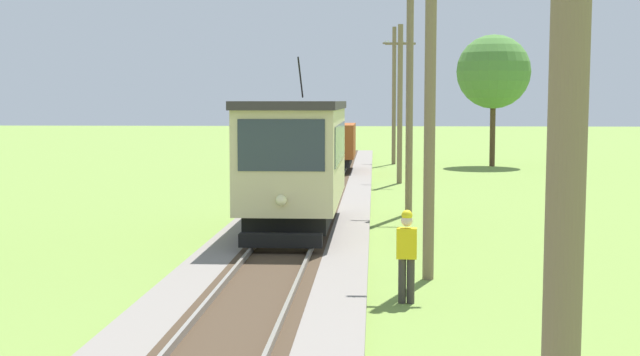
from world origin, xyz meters
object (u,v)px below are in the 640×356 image
object	(u,v)px
freight_car	(332,145)
utility_pole_distant	(394,94)
utility_pole_mid	(410,87)
red_tram	(296,158)
gravel_pile	(262,160)
tree_right_near	(494,72)
track_worker	(407,252)
utility_pole_far	(400,102)
utility_pole_foreground	(569,65)
utility_pole_near_tram	(430,112)

from	to	relation	value
freight_car	utility_pole_distant	bearing A→B (deg)	66.52
freight_car	utility_pole_mid	xyz separation A→B (m)	(3.40, -16.29, 2.73)
red_tram	gravel_pile	world-z (taller)	red_tram
tree_right_near	utility_pole_mid	bearing A→B (deg)	-104.23
utility_pole_mid	track_worker	xyz separation A→B (m)	(-0.55, -13.37, -3.31)
gravel_pile	freight_car	bearing A→B (deg)	-47.59
freight_car	utility_pole_mid	bearing A→B (deg)	-78.22
utility_pole_far	tree_right_near	bearing A→B (deg)	63.34
utility_pole_foreground	utility_pole_distant	size ratio (longest dim) A/B	0.95
gravel_pile	utility_pole_far	bearing A→B (deg)	-51.71
utility_pole_mid	utility_pole_distant	bearing A→B (deg)	90.00
utility_pole_far	track_worker	distance (m)	24.79
utility_pole_far	utility_pole_distant	size ratio (longest dim) A/B	0.88
utility_pole_far	tree_right_near	xyz separation A→B (m)	(5.76, 11.47, 1.76)
freight_car	utility_pole_far	world-z (taller)	utility_pole_far
red_tram	utility_pole_far	world-z (taller)	utility_pole_far
gravel_pile	utility_pole_mid	bearing A→B (deg)	-69.89
utility_pole_far	tree_right_near	world-z (taller)	tree_right_near
red_tram	utility_pole_distant	distance (m)	29.26
freight_car	utility_pole_distant	xyz separation A→B (m)	(3.40, 7.82, 2.68)
utility_pole_mid	utility_pole_distant	xyz separation A→B (m)	(0.00, 24.11, -0.05)
utility_pole_near_tram	utility_pole_mid	size ratio (longest dim) A/B	0.83
utility_pole_near_tram	utility_pole_far	size ratio (longest dim) A/B	0.95
utility_pole_near_tram	utility_pole_distant	distance (m)	35.21
utility_pole_mid	track_worker	distance (m)	13.79
utility_pole_mid	tree_right_near	bearing A→B (deg)	75.77
red_tram	gravel_pile	distance (m)	26.28
utility_pole_mid	utility_pole_foreground	bearing A→B (deg)	-90.00
utility_pole_mid	tree_right_near	xyz separation A→B (m)	(5.76, 22.73, 1.23)
red_tram	tree_right_near	size ratio (longest dim) A/B	1.11
utility_pole_foreground	red_tram	bearing A→B (deg)	99.78
red_tram	utility_pole_far	bearing A→B (deg)	78.13
utility_pole_far	utility_pole_distant	xyz separation A→B (m)	(-0.00, 12.86, 0.48)
freight_car	utility_pole_mid	world-z (taller)	utility_pole_mid
red_tram	gravel_pile	bearing A→B (deg)	99.42
tree_right_near	track_worker	bearing A→B (deg)	-99.91
utility_pole_near_tram	tree_right_near	distance (m)	34.37
utility_pole_far	freight_car	bearing A→B (deg)	123.99
utility_pole_foreground	track_worker	bearing A→B (deg)	92.80
utility_pole_distant	utility_pole_mid	bearing A→B (deg)	-90.00
utility_pole_near_tram	gravel_pile	bearing A→B (deg)	103.47
freight_car	track_worker	distance (m)	29.80
utility_pole_far	red_tram	bearing A→B (deg)	-101.87
utility_pole_far	gravel_pile	size ratio (longest dim) A/B	3.10
gravel_pile	track_worker	xyz separation A→B (m)	(7.13, -34.36, 0.56)
utility_pole_far	track_worker	bearing A→B (deg)	-91.28
track_worker	tree_right_near	xyz separation A→B (m)	(6.31, 36.10, 4.53)
utility_pole_distant	gravel_pile	size ratio (longest dim) A/B	3.51
red_tram	utility_pole_distant	bearing A→B (deg)	83.33
freight_car	utility_pole_near_tram	bearing A→B (deg)	-82.93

